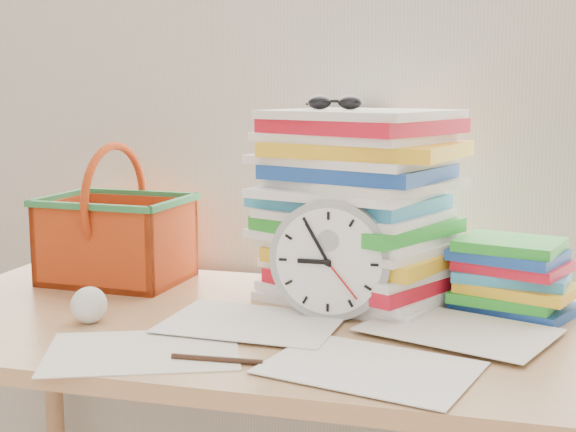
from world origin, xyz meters
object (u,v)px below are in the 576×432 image
(desk, at_px, (270,359))
(paper_stack, at_px, (357,205))
(basket, at_px, (116,214))
(book_stack, at_px, (512,276))
(clock, at_px, (331,259))

(desk, relative_size, paper_stack, 3.68)
(desk, bearing_deg, basket, 153.89)
(desk, distance_m, book_stack, 0.49)
(desk, bearing_deg, paper_stack, 58.52)
(clock, bearing_deg, desk, -157.19)
(paper_stack, bearing_deg, clock, -96.55)
(clock, relative_size, basket, 0.75)
(paper_stack, bearing_deg, desk, -121.48)
(book_stack, bearing_deg, desk, -157.61)
(desk, height_order, clock, clock)
(basket, bearing_deg, desk, -22.94)
(desk, bearing_deg, book_stack, 22.39)
(paper_stack, height_order, basket, paper_stack)
(book_stack, xyz_separation_m, basket, (-0.84, 0.03, 0.08))
(paper_stack, height_order, clock, paper_stack)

